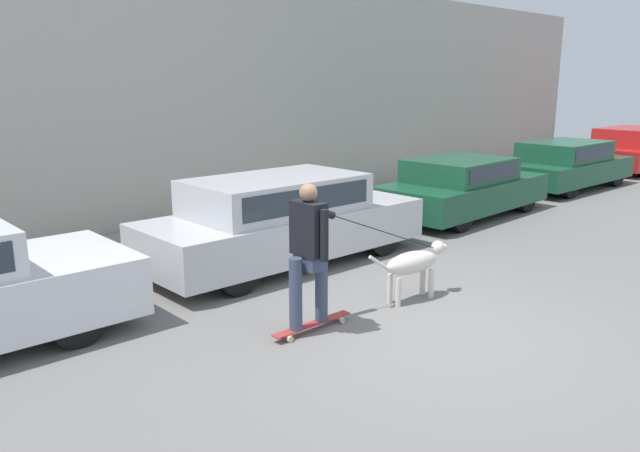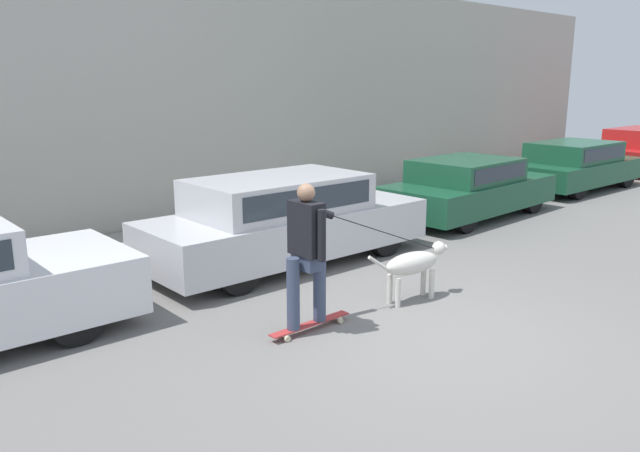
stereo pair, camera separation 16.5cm
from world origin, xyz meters
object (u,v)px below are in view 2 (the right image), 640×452
(parked_car_1, at_px, (285,220))
(skateboarder, at_px, (308,249))
(parked_car_2, at_px, (468,188))
(dog, at_px, (413,264))
(parked_car_3, at_px, (575,166))
(fire_hydrant, at_px, (490,182))

(parked_car_1, distance_m, skateboarder, 2.70)
(parked_car_1, xyz_separation_m, parked_car_2, (4.79, -0.00, -0.08))
(parked_car_1, height_order, skateboarder, skateboarder)
(parked_car_2, relative_size, dog, 3.18)
(parked_car_1, height_order, parked_car_3, parked_car_1)
(parked_car_2, height_order, parked_car_3, parked_car_3)
(parked_car_1, bearing_deg, parked_car_2, 1.65)
(parked_car_1, relative_size, parked_car_2, 1.12)
(parked_car_1, xyz_separation_m, fire_hydrant, (7.02, 0.88, -0.30))
(parked_car_1, relative_size, dog, 3.56)
(parked_car_2, bearing_deg, fire_hydrant, 20.50)
(parked_car_3, height_order, dog, parked_car_3)
(parked_car_1, distance_m, fire_hydrant, 7.08)
(skateboarder, bearing_deg, dog, -4.04)
(parked_car_1, height_order, parked_car_2, parked_car_1)
(parked_car_1, xyz_separation_m, dog, (0.11, -2.36, -0.19))
(dog, distance_m, fire_hydrant, 7.63)
(parked_car_1, bearing_deg, parked_car_3, 1.67)
(skateboarder, height_order, fire_hydrant, skateboarder)
(parked_car_1, relative_size, fire_hydrant, 6.55)
(parked_car_1, distance_m, dog, 2.37)
(parked_car_3, bearing_deg, fire_hydrant, 162.32)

